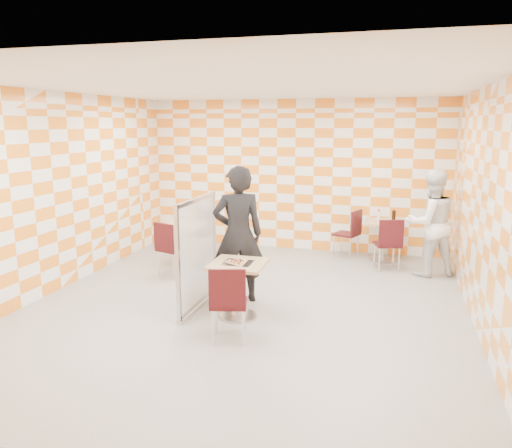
% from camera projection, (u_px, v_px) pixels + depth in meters
% --- Properties ---
extents(room_shell, '(7.00, 7.00, 7.00)m').
position_uv_depth(room_shell, '(256.00, 195.00, 7.22)').
color(room_shell, '#989892').
rests_on(room_shell, ground).
extents(main_table, '(0.70, 0.70, 0.75)m').
position_uv_depth(main_table, '(238.00, 280.00, 6.52)').
color(main_table, tan).
rests_on(main_table, ground).
extents(second_table, '(0.70, 0.70, 0.75)m').
position_uv_depth(second_table, '(384.00, 234.00, 9.26)').
color(second_table, tan).
rests_on(second_table, ground).
extents(empty_table, '(0.70, 0.70, 0.75)m').
position_uv_depth(empty_table, '(185.00, 237.00, 9.02)').
color(empty_table, tan).
rests_on(empty_table, ground).
extents(chair_main_front, '(0.51, 0.52, 0.92)m').
position_uv_depth(chair_main_front, '(228.00, 298.00, 5.74)').
color(chair_main_front, '#3A0B11').
rests_on(chair_main_front, ground).
extents(chair_second_front, '(0.53, 0.53, 0.92)m').
position_uv_depth(chair_second_front, '(389.00, 240.00, 8.59)').
color(chair_second_front, '#3A0B11').
rests_on(chair_second_front, ground).
extents(chair_second_side, '(0.55, 0.54, 0.92)m').
position_uv_depth(chair_second_side, '(351.00, 230.00, 9.45)').
color(chair_second_side, '#3A0B11').
rests_on(chair_second_side, ground).
extents(chair_empty_near, '(0.54, 0.55, 0.92)m').
position_uv_depth(chair_empty_near, '(169.00, 245.00, 8.29)').
color(chair_empty_near, '#3A0B11').
rests_on(chair_empty_near, ground).
extents(chair_empty_far, '(0.56, 0.56, 0.92)m').
position_uv_depth(chair_empty_far, '(201.00, 229.00, 9.54)').
color(chair_empty_far, '#3A0B11').
rests_on(chair_empty_far, ground).
extents(partition, '(0.08, 1.38, 1.55)m').
position_uv_depth(partition, '(197.00, 252.00, 6.83)').
color(partition, white).
rests_on(partition, ground).
extents(man_dark, '(0.84, 0.73, 1.96)m').
position_uv_depth(man_dark, '(238.00, 234.00, 7.07)').
color(man_dark, black).
rests_on(man_dark, ground).
extents(man_white, '(1.07, 0.97, 1.79)m').
position_uv_depth(man_white, '(431.00, 223.00, 8.30)').
color(man_white, white).
rests_on(man_white, ground).
extents(pizza_on_foil, '(0.40, 0.40, 0.04)m').
position_uv_depth(pizza_on_foil, '(238.00, 262.00, 6.45)').
color(pizza_on_foil, silver).
rests_on(pizza_on_foil, main_table).
extents(sport_bottle, '(0.06, 0.06, 0.20)m').
position_uv_depth(sport_bottle, '(379.00, 215.00, 9.34)').
color(sport_bottle, white).
rests_on(sport_bottle, second_table).
extents(soda_bottle, '(0.07, 0.07, 0.23)m').
position_uv_depth(soda_bottle, '(394.00, 216.00, 9.21)').
color(soda_bottle, black).
rests_on(soda_bottle, second_table).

